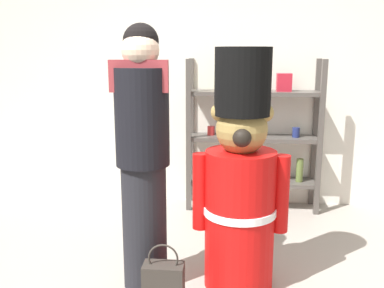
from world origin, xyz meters
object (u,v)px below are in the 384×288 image
at_px(teddy_bear_guard, 240,185).
at_px(shopping_bag, 164,285).
at_px(person_shopper, 143,155).
at_px(merchandise_shelf, 253,135).

height_order(teddy_bear_guard, shopping_bag, teddy_bear_guard).
bearing_deg(person_shopper, shopping_bag, -58.86).
xyz_separation_m(merchandise_shelf, teddy_bear_guard, (-0.14, -1.55, -0.04)).
bearing_deg(shopping_bag, teddy_bear_guard, 36.48).
height_order(teddy_bear_guard, person_shopper, person_shopper).
xyz_separation_m(teddy_bear_guard, shopping_bag, (-0.47, -0.35, -0.56)).
bearing_deg(merchandise_shelf, person_shopper, -115.95).
bearing_deg(merchandise_shelf, teddy_bear_guard, -95.28).
relative_size(merchandise_shelf, shopping_bag, 3.49).
height_order(person_shopper, shopping_bag, person_shopper).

